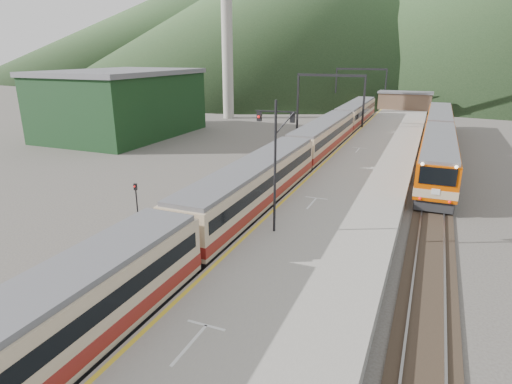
% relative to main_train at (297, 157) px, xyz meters
% --- Properties ---
extents(track_main, '(2.60, 200.00, 0.23)m').
position_rel_main_train_xyz_m(track_main, '(0.00, 9.21, -1.89)').
color(track_main, black).
rests_on(track_main, ground).
extents(track_far, '(2.60, 200.00, 0.23)m').
position_rel_main_train_xyz_m(track_far, '(-5.00, 9.21, -1.89)').
color(track_far, black).
rests_on(track_far, ground).
extents(track_second, '(2.60, 200.00, 0.23)m').
position_rel_main_train_xyz_m(track_second, '(11.50, 9.21, -1.89)').
color(track_second, black).
rests_on(track_second, ground).
extents(platform, '(8.00, 100.00, 1.00)m').
position_rel_main_train_xyz_m(platform, '(5.60, 7.21, -1.46)').
color(platform, gray).
rests_on(platform, ground).
extents(gantry_near, '(9.55, 0.25, 8.00)m').
position_rel_main_train_xyz_m(gantry_near, '(-2.85, 24.21, 3.63)').
color(gantry_near, black).
rests_on(gantry_near, ground).
extents(gantry_far, '(9.55, 0.25, 8.00)m').
position_rel_main_train_xyz_m(gantry_far, '(-2.85, 49.21, 3.63)').
color(gantry_far, black).
rests_on(gantry_far, ground).
extents(warehouse, '(14.50, 20.50, 8.60)m').
position_rel_main_train_xyz_m(warehouse, '(-28.00, 11.21, 2.36)').
color(warehouse, black).
rests_on(warehouse, ground).
extents(smokestack, '(1.80, 1.80, 30.00)m').
position_rel_main_train_xyz_m(smokestack, '(-22.00, 31.21, 13.04)').
color(smokestack, '#9E998E').
rests_on(smokestack, ground).
extents(station_shed, '(9.40, 4.40, 3.10)m').
position_rel_main_train_xyz_m(station_shed, '(5.60, 47.21, 0.61)').
color(station_shed, brown).
rests_on(station_shed, platform).
extents(hill_a, '(180.00, 180.00, 60.00)m').
position_rel_main_train_xyz_m(hill_a, '(-40.00, 159.21, 28.04)').
color(hill_a, '#284222').
rests_on(hill_a, ground).
extents(hill_d, '(200.00, 200.00, 55.00)m').
position_rel_main_train_xyz_m(hill_d, '(-120.00, 209.21, 25.54)').
color(hill_d, '#284222').
rests_on(hill_d, ground).
extents(main_train, '(2.83, 77.58, 3.45)m').
position_rel_main_train_xyz_m(main_train, '(0.00, 0.00, 0.00)').
color(main_train, tan).
rests_on(main_train, track_main).
extents(second_train, '(2.88, 39.29, 3.52)m').
position_rel_main_train_xyz_m(second_train, '(11.50, 14.37, 0.03)').
color(second_train, '#BC4300').
rests_on(second_train, track_second).
extents(signal_mast, '(2.19, 0.41, 7.41)m').
position_rel_main_train_xyz_m(signal_mast, '(3.07, -14.20, 3.54)').
color(signal_mast, black).
rests_on(signal_mast, platform).
extents(short_signal_b, '(0.26, 0.23, 2.27)m').
position_rel_main_train_xyz_m(short_signal_b, '(-3.55, -0.98, -0.49)').
color(short_signal_b, black).
rests_on(short_signal_b, ground).
extents(short_signal_c, '(0.26, 0.22, 2.27)m').
position_rel_main_train_xyz_m(short_signal_c, '(-7.47, -13.00, -0.49)').
color(short_signal_c, black).
rests_on(short_signal_c, ground).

